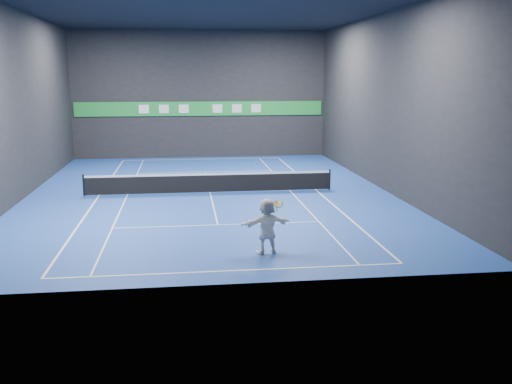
{
  "coord_description": "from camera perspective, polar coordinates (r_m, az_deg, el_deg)",
  "views": [
    {
      "loc": [
        -1.26,
        -28.35,
        5.83
      ],
      "look_at": [
        1.41,
        -7.38,
        1.5
      ],
      "focal_mm": 40.0,
      "sensor_mm": 36.0,
      "label": 1
    }
  ],
  "objects": [
    {
      "name": "tennis_racket",
      "position": [
        18.87,
        2.22,
        -1.25
      ],
      "size": [
        0.4,
        0.3,
        0.43
      ],
      "color": "red",
      "rests_on": "player"
    },
    {
      "name": "sideline_doubles_left",
      "position": [
        29.25,
        -15.42,
        -0.34
      ],
      "size": [
        0.08,
        23.78,
        0.01
      ],
      "primitive_type": "cube",
      "color": "white",
      "rests_on": "ground"
    },
    {
      "name": "sideline_doubles_right",
      "position": [
        29.72,
        6.02,
        0.21
      ],
      "size": [
        0.08,
        23.78,
        0.01
      ],
      "primitive_type": "cube",
      "color": "white",
      "rests_on": "ground"
    },
    {
      "name": "sponsor_banner",
      "position": [
        41.37,
        -5.56,
        8.3
      ],
      "size": [
        17.64,
        0.11,
        1.0
      ],
      "color": "green",
      "rests_on": "wall_back"
    },
    {
      "name": "ceiling",
      "position": [
        28.55,
        -4.92,
        17.91
      ],
      "size": [
        26.0,
        26.0,
        0.0
      ],
      "primitive_type": "plane",
      "color": "black",
      "rests_on": "ground"
    },
    {
      "name": "ground",
      "position": [
        28.97,
        -4.61,
        -0.07
      ],
      "size": [
        26.0,
        26.0,
        0.0
      ],
      "primitive_type": "plane",
      "color": "#1B3F99",
      "rests_on": "ground"
    },
    {
      "name": "center_service_line",
      "position": [
        28.97,
        -4.61,
        -0.06
      ],
      "size": [
        0.06,
        12.8,
        0.01
      ],
      "primitive_type": "cube",
      "color": "white",
      "rests_on": "ground"
    },
    {
      "name": "wall_back",
      "position": [
        41.39,
        -5.59,
        9.68
      ],
      "size": [
        18.0,
        0.1,
        9.0
      ],
      "primitive_type": "cube",
      "color": "black",
      "rests_on": "ground"
    },
    {
      "name": "baseline_near",
      "position": [
        17.51,
        -2.73,
        -7.88
      ],
      "size": [
        10.98,
        0.08,
        0.01
      ],
      "primitive_type": "cube",
      "color": "white",
      "rests_on": "ground"
    },
    {
      "name": "service_line_near",
      "position": [
        22.75,
        -3.84,
        -3.29
      ],
      "size": [
        8.23,
        0.06,
        0.01
      ],
      "primitive_type": "cube",
      "color": "white",
      "rests_on": "ground"
    },
    {
      "name": "wall_left",
      "position": [
        29.42,
        -22.74,
        8.1
      ],
      "size": [
        0.1,
        26.0,
        9.0
      ],
      "primitive_type": "cube",
      "color": "black",
      "rests_on": "ground"
    },
    {
      "name": "wall_front",
      "position": [
        15.46,
        -2.56,
        6.63
      ],
      "size": [
        18.0,
        0.1,
        9.0
      ],
      "primitive_type": "cube",
      "color": "black",
      "rests_on": "ground"
    },
    {
      "name": "tennis_net",
      "position": [
        28.87,
        -4.63,
        0.98
      ],
      "size": [
        12.5,
        0.1,
        1.07
      ],
      "color": "black",
      "rests_on": "ground"
    },
    {
      "name": "tennis_ball",
      "position": [
        18.57,
        0.04,
        2.9
      ],
      "size": [
        0.06,
        0.06,
        0.06
      ],
      "primitive_type": "sphere",
      "color": "#E6F428",
      "rests_on": "player"
    },
    {
      "name": "sideline_singles_left",
      "position": [
        29.08,
        -12.73,
        -0.27
      ],
      "size": [
        0.06,
        23.78,
        0.01
      ],
      "primitive_type": "cube",
      "color": "white",
      "rests_on": "ground"
    },
    {
      "name": "service_line_far",
      "position": [
        35.26,
        -5.11,
        2.02
      ],
      "size": [
        8.23,
        0.06,
        0.01
      ],
      "primitive_type": "cube",
      "color": "white",
      "rests_on": "ground"
    },
    {
      "name": "sideline_singles_right",
      "position": [
        29.44,
        3.4,
        0.14
      ],
      "size": [
        0.06,
        23.78,
        0.01
      ],
      "primitive_type": "cube",
      "color": "white",
      "rests_on": "ground"
    },
    {
      "name": "player",
      "position": [
        18.93,
        1.1,
        -3.41
      ],
      "size": [
        1.81,
        0.9,
        1.87
      ],
      "primitive_type": "imported",
      "rotation": [
        0.0,
        0.0,
        3.35
      ],
      "color": "white",
      "rests_on": "ground"
    },
    {
      "name": "baseline_far",
      "position": [
        40.68,
        -5.42,
        3.29
      ],
      "size": [
        10.98,
        0.08,
        0.01
      ],
      "primitive_type": "cube",
      "color": "white",
      "rests_on": "ground"
    },
    {
      "name": "wall_right",
      "position": [
        30.18,
        12.78,
        8.77
      ],
      "size": [
        0.1,
        26.0,
        9.0
      ],
      "primitive_type": "cube",
      "color": "black",
      "rests_on": "ground"
    }
  ]
}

